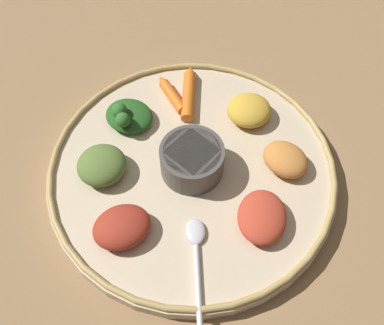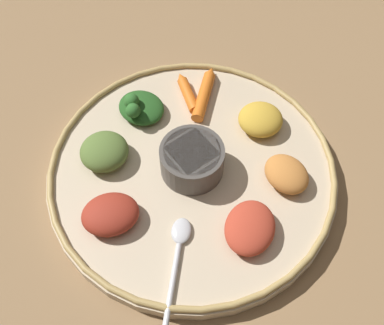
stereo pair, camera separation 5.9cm
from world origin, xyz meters
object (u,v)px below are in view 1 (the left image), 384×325
Objects in this scene: greens_pile at (128,116)px; carrot_near_spoon at (189,92)px; center_bowl at (192,159)px; carrot_outer at (171,94)px; spoon at (197,259)px.

greens_pile is 0.10m from carrot_near_spoon.
center_bowl is 1.10× the size of carrot_outer.
center_bowl is 0.13m from spoon.
carrot_near_spoon is (0.11, -0.05, -0.01)m from center_bowl.
center_bowl is 0.56× the size of spoon.
center_bowl is at bearing 168.66° from carrot_outer.
greens_pile is (0.11, 0.05, -0.01)m from center_bowl.
greens_pile reaches higher than carrot_outer.
carrot_outer is at bearing -77.56° from greens_pile.
center_bowl is 0.12m from greens_pile.
center_bowl reaches higher than spoon.
greens_pile is at bearing 23.61° from center_bowl.
carrot_near_spoon is at bearing -111.40° from carrot_outer.
spoon is at bearing 163.03° from carrot_outer.
spoon is 1.98× the size of carrot_outer.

